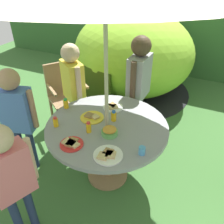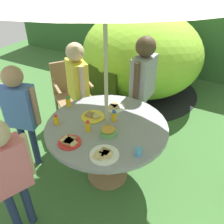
% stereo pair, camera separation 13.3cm
% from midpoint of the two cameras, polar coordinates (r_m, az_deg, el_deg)
% --- Properties ---
extents(ground_plane, '(10.00, 10.00, 0.02)m').
position_cam_midpoint_polar(ground_plane, '(2.89, 0.26, -15.14)').
color(ground_plane, '#3D6B33').
extents(hedge_backdrop, '(9.00, 0.70, 1.80)m').
position_cam_midpoint_polar(hedge_backdrop, '(5.46, 19.30, 18.34)').
color(hedge_backdrop, '#33602D').
rests_on(hedge_backdrop, ground_plane).
extents(garden_table, '(1.25, 1.25, 0.74)m').
position_cam_midpoint_polar(garden_table, '(2.46, 0.30, -5.47)').
color(garden_table, '#93704C').
rests_on(garden_table, ground_plane).
extents(wooden_chair, '(0.63, 0.65, 0.94)m').
position_cam_midpoint_polar(wooden_chair, '(3.52, -8.77, 5.42)').
color(wooden_chair, '#93704C').
rests_on(wooden_chair, ground_plane).
extents(dome_tent, '(2.68, 2.68, 1.49)m').
position_cam_midpoint_polar(dome_tent, '(4.31, 7.96, 13.83)').
color(dome_tent, '#8CC633').
rests_on(dome_tent, ground_plane).
extents(child_in_grey_shirt, '(0.24, 0.48, 1.42)m').
position_cam_midpoint_polar(child_in_grey_shirt, '(2.98, 8.89, 8.23)').
color(child_in_grey_shirt, '#3F3F47').
rests_on(child_in_grey_shirt, ground_plane).
extents(child_in_yellow_shirt, '(0.39, 0.36, 1.33)m').
position_cam_midpoint_polar(child_in_yellow_shirt, '(3.04, -7.17, 7.67)').
color(child_in_yellow_shirt, '#3F3F47').
rests_on(child_in_yellow_shirt, ground_plane).
extents(child_in_blue_shirt, '(0.42, 0.26, 1.28)m').
position_cam_midpoint_polar(child_in_blue_shirt, '(2.69, -20.20, 1.23)').
color(child_in_blue_shirt, navy).
rests_on(child_in_blue_shirt, ground_plane).
extents(child_in_pink_shirt, '(0.28, 0.39, 1.22)m').
position_cam_midpoint_polar(child_in_pink_shirt, '(2.04, -22.53, -12.38)').
color(child_in_pink_shirt, navy).
rests_on(child_in_pink_shirt, ground_plane).
extents(snack_bowl, '(0.16, 0.16, 0.08)m').
position_cam_midpoint_polar(snack_bowl, '(2.24, 0.79, -4.73)').
color(snack_bowl, '#66B259').
rests_on(snack_bowl, garden_table).
extents(plate_front_edge, '(0.26, 0.26, 0.03)m').
position_cam_midpoint_polar(plate_front_edge, '(2.03, -0.06, -10.33)').
color(plate_front_edge, white).
rests_on(plate_front_edge, garden_table).
extents(plate_mid_left, '(0.25, 0.25, 0.03)m').
position_cam_midpoint_polar(plate_mid_left, '(2.49, -3.19, -1.08)').
color(plate_mid_left, yellow).
rests_on(plate_mid_left, garden_table).
extents(plate_far_left, '(0.21, 0.21, 0.03)m').
position_cam_midpoint_polar(plate_far_left, '(2.18, -8.59, -7.17)').
color(plate_far_left, red).
rests_on(plate_far_left, garden_table).
extents(plate_center_back, '(0.22, 0.22, 0.03)m').
position_cam_midpoint_polar(plate_center_back, '(2.64, 2.05, 1.23)').
color(plate_center_back, white).
rests_on(plate_center_back, garden_table).
extents(juice_bottle_near_left, '(0.06, 0.06, 0.12)m').
position_cam_midpoint_polar(juice_bottle_near_left, '(2.69, -9.21, 2.40)').
color(juice_bottle_near_left, yellow).
rests_on(juice_bottle_near_left, garden_table).
extents(juice_bottle_near_right, '(0.06, 0.06, 0.12)m').
position_cam_midpoint_polar(juice_bottle_near_right, '(2.41, 2.06, -1.03)').
color(juice_bottle_near_right, yellow).
rests_on(juice_bottle_near_right, garden_table).
extents(juice_bottle_far_right, '(0.05, 0.05, 0.11)m').
position_cam_midpoint_polar(juice_bottle_far_right, '(2.42, -11.89, -1.90)').
color(juice_bottle_far_right, yellow).
rests_on(juice_bottle_far_right, garden_table).
extents(juice_bottle_center_front, '(0.05, 0.05, 0.12)m').
position_cam_midpoint_polar(juice_bottle_center_front, '(2.28, -4.23, -3.55)').
color(juice_bottle_center_front, yellow).
rests_on(juice_bottle_center_front, garden_table).
extents(cup_near, '(0.06, 0.06, 0.07)m').
position_cam_midpoint_polar(cup_near, '(2.04, 8.33, -9.62)').
color(cup_near, '#4C99D8').
rests_on(cup_near, garden_table).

